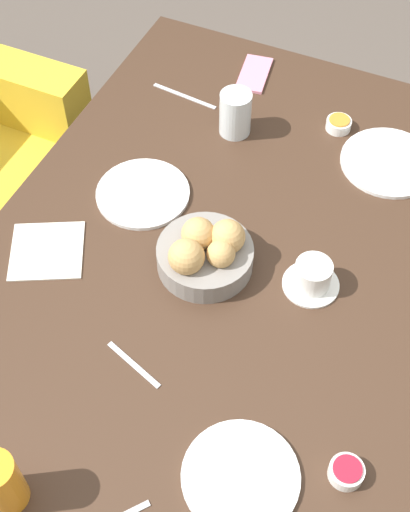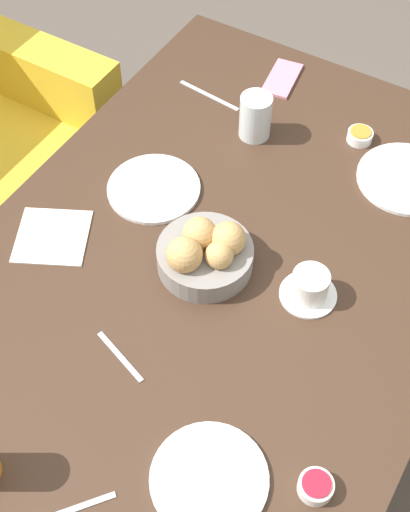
{
  "view_description": "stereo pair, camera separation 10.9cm",
  "coord_description": "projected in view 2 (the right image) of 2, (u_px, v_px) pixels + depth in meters",
  "views": [
    {
      "loc": [
        -0.86,
        -0.36,
        2.0
      ],
      "look_at": [
        -0.01,
        0.02,
        0.78
      ],
      "focal_mm": 50.0,
      "sensor_mm": 36.0,
      "label": 1
    },
    {
      "loc": [
        -0.81,
        -0.46,
        2.0
      ],
      "look_at": [
        -0.01,
        0.02,
        0.78
      ],
      "focal_mm": 50.0,
      "sensor_mm": 36.0,
      "label": 2
    }
  ],
  "objects": [
    {
      "name": "bread_basket",
      "position": [
        205.0,
        252.0,
        1.52
      ],
      "size": [
        0.21,
        0.21,
        0.12
      ],
      "color": "gray",
      "rests_on": "dining_table"
    },
    {
      "name": "dining_table",
      "position": [
        217.0,
        286.0,
        1.62
      ],
      "size": [
        1.54,
        1.04,
        0.75
      ],
      "color": "#3D281C",
      "rests_on": "ground_plane"
    },
    {
      "name": "water_tumbler",
      "position": [
        255.0,
        117.0,
        1.76
      ],
      "size": [
        0.08,
        0.08,
        0.12
      ],
      "color": "silver",
      "rests_on": "dining_table"
    },
    {
      "name": "spoon_coffee",
      "position": [
        120.0,
        356.0,
        1.42
      ],
      "size": [
        0.06,
        0.14,
        0.0
      ],
      "color": "#B7B7BC",
      "rests_on": "dining_table"
    },
    {
      "name": "knife_silver",
      "position": [
        209.0,
        95.0,
        1.9
      ],
      "size": [
        0.03,
        0.19,
        0.0
      ],
      "color": "#B7B7BC",
      "rests_on": "dining_table"
    },
    {
      "name": "jam_bowl_berry",
      "position": [
        316.0,
        486.0,
        1.25
      ],
      "size": [
        0.06,
        0.06,
        0.03
      ],
      "color": "white",
      "rests_on": "dining_table"
    },
    {
      "name": "plate_near_right",
      "position": [
        406.0,
        179.0,
        1.71
      ],
      "size": [
        0.24,
        0.24,
        0.01
      ],
      "color": "white",
      "rests_on": "dining_table"
    },
    {
      "name": "jam_bowl_honey",
      "position": [
        360.0,
        136.0,
        1.78
      ],
      "size": [
        0.06,
        0.06,
        0.03
      ],
      "color": "white",
      "rests_on": "dining_table"
    },
    {
      "name": "plate_near_left",
      "position": [
        209.0,
        479.0,
        1.26
      ],
      "size": [
        0.21,
        0.21,
        0.01
      ],
      "color": "white",
      "rests_on": "dining_table"
    },
    {
      "name": "coffee_cup",
      "position": [
        310.0,
        287.0,
        1.48
      ],
      "size": [
        0.12,
        0.12,
        0.07
      ],
      "color": "white",
      "rests_on": "dining_table"
    },
    {
      "name": "plate_far_center",
      "position": [
        154.0,
        188.0,
        1.69
      ],
      "size": [
        0.22,
        0.22,
        0.01
      ],
      "color": "white",
      "rests_on": "dining_table"
    },
    {
      "name": "napkin",
      "position": [
        52.0,
        236.0,
        1.6
      ],
      "size": [
        0.21,
        0.21,
        0.0
      ],
      "color": "silver",
      "rests_on": "dining_table"
    },
    {
      "name": "ground_plane",
      "position": [
        214.0,
        412.0,
        2.16
      ],
      "size": [
        10.0,
        10.0,
        0.0
      ],
      "primitive_type": "plane",
      "color": "#564C44"
    },
    {
      "name": "cell_phone",
      "position": [
        282.0,
        79.0,
        1.93
      ],
      "size": [
        0.16,
        0.1,
        0.01
      ],
      "color": "pink",
      "rests_on": "dining_table"
    }
  ]
}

